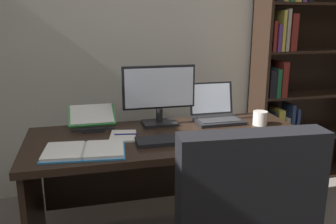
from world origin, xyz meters
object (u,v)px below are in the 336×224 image
(computer_mouse, at_px, (222,135))
(coffee_mug, at_px, (260,118))
(bookshelf, at_px, (298,71))
(reading_stand_with_book, at_px, (92,117))
(monitor, at_px, (159,95))
(laptop, at_px, (216,113))
(keyboard, at_px, (173,140))
(open_binder, at_px, (84,151))
(pen, at_px, (126,134))
(notepad, at_px, (123,136))
(desk, at_px, (167,160))

(computer_mouse, xyz_separation_m, coffee_mug, (0.35, 0.19, 0.03))
(bookshelf, height_order, coffee_mug, bookshelf)
(reading_stand_with_book, distance_m, coffee_mug, 1.10)
(monitor, bearing_deg, reading_stand_with_book, 172.95)
(laptop, distance_m, reading_stand_with_book, 0.84)
(bookshelf, height_order, keyboard, bookshelf)
(open_binder, bearing_deg, reading_stand_with_book, 88.54)
(keyboard, height_order, coffee_mug, coffee_mug)
(pen, bearing_deg, keyboard, -33.56)
(notepad, height_order, pen, pen)
(bookshelf, relative_size, reading_stand_with_book, 6.46)
(laptop, bearing_deg, coffee_mug, -35.73)
(monitor, height_order, keyboard, monitor)
(monitor, relative_size, open_binder, 1.07)
(laptop, relative_size, open_binder, 0.71)
(coffee_mug, bearing_deg, computer_mouse, -151.39)
(coffee_mug, bearing_deg, reading_stand_with_book, 168.20)
(reading_stand_with_book, bearing_deg, computer_mouse, -29.40)
(monitor, relative_size, keyboard, 1.15)
(desk, xyz_separation_m, computer_mouse, (0.29, -0.20, 0.21))
(keyboard, xyz_separation_m, open_binder, (-0.50, -0.05, -0.00))
(desk, xyz_separation_m, bookshelf, (1.31, 0.62, 0.45))
(keyboard, bearing_deg, pen, 146.44)
(open_binder, bearing_deg, coffee_mug, 17.80)
(bookshelf, distance_m, laptop, 1.05)
(reading_stand_with_book, distance_m, open_binder, 0.47)
(bookshelf, bearing_deg, pen, -157.26)
(keyboard, bearing_deg, bookshelf, 31.82)
(laptop, relative_size, computer_mouse, 3.06)
(bookshelf, xyz_separation_m, coffee_mug, (-0.68, -0.63, -0.20))
(desk, distance_m, computer_mouse, 0.41)
(laptop, xyz_separation_m, computer_mouse, (-0.10, -0.36, -0.03))
(desk, relative_size, pen, 12.11)
(bookshelf, distance_m, notepad, 1.74)
(computer_mouse, distance_m, reading_stand_with_book, 0.84)
(keyboard, distance_m, open_binder, 0.50)
(reading_stand_with_book, height_order, coffee_mug, reading_stand_with_book)
(laptop, relative_size, pen, 2.28)
(coffee_mug, bearing_deg, pen, -178.41)
(keyboard, bearing_deg, reading_stand_with_book, 136.40)
(monitor, xyz_separation_m, reading_stand_with_book, (-0.44, 0.05, -0.13))
(monitor, relative_size, pen, 3.44)
(desk, relative_size, computer_mouse, 16.30)
(computer_mouse, xyz_separation_m, reading_stand_with_book, (-0.74, 0.41, 0.04))
(bookshelf, height_order, open_binder, bookshelf)
(notepad, bearing_deg, bookshelf, 22.48)
(laptop, bearing_deg, reading_stand_with_book, 176.59)
(laptop, relative_size, notepad, 1.52)
(pen, bearing_deg, desk, 9.01)
(desk, height_order, computer_mouse, computer_mouse)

